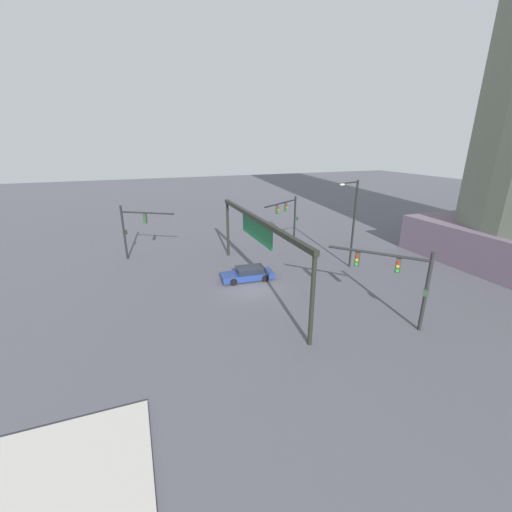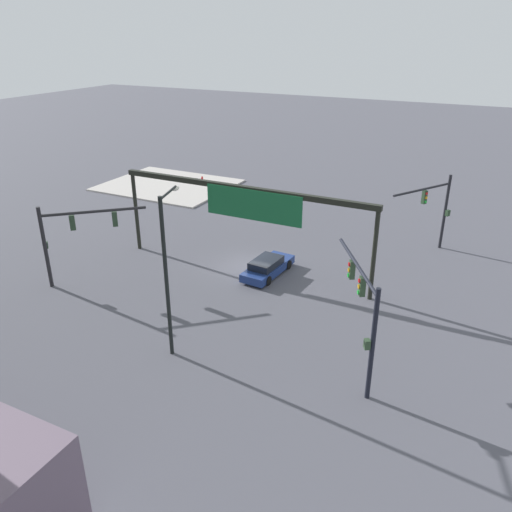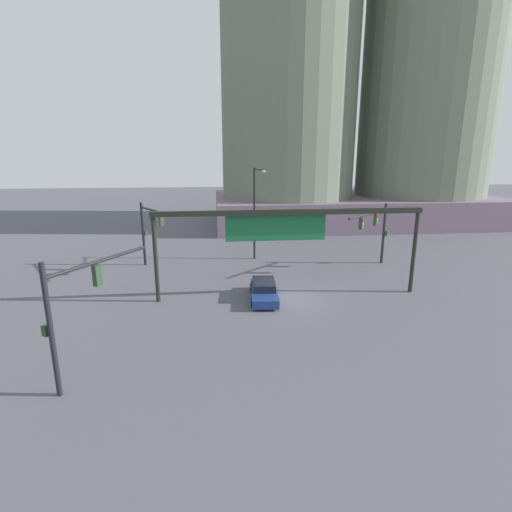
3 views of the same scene
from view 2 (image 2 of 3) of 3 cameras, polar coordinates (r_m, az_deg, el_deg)
name	(u,v)px [view 2 (image 2 of 3)]	position (r m, az deg, el deg)	size (l,w,h in m)	color
ground_plane	(248,267)	(36.19, -0.89, -1.18)	(189.29, 189.29, 0.00)	#53525D
sidewalk_corner	(168,185)	(55.94, -9.74, 7.77)	(13.04, 10.60, 0.15)	beige
traffic_signal_near_corner	(71,231)	(34.44, -19.89, 2.62)	(5.23, 4.47, 5.42)	#242327
traffic_signal_opposite_side	(436,204)	(39.61, 19.35, 5.49)	(3.39, 5.01, 5.70)	black
traffic_signal_cross_street	(364,305)	(23.92, 11.86, -5.30)	(3.51, 5.72, 5.59)	black
streetlamp_curved_arm	(167,265)	(25.19, -9.81, -1.05)	(0.90, 2.48, 8.46)	black
overhead_sign_gantry	(245,202)	(33.55, -1.24, 5.99)	(18.24, 0.43, 6.10)	black
sedan_car_approaching	(268,267)	(34.82, 1.29, -1.21)	(2.07, 4.75, 1.21)	navy
fire_hydrant_on_curb	(202,180)	(55.99, -6.00, 8.44)	(0.33, 0.22, 0.71)	red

